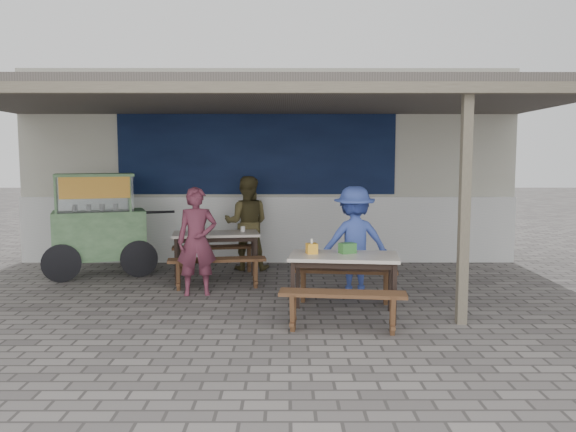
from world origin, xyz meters
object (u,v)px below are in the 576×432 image
Objects in this scene: bench_left_street at (217,266)px; vendor_cart at (98,220)px; table_left at (216,238)px; patron_street_side at (197,241)px; tissue_box at (312,249)px; donation_box at (347,248)px; patron_wall_side at (247,223)px; bench_right_street at (342,302)px; condiment_jar at (243,229)px; bench_right_wall at (344,278)px; patron_right_table at (354,242)px; table_right at (344,261)px; condiment_bowl at (205,232)px; bench_left_wall at (215,253)px.

bench_left_street is 0.74× the size of vendor_cart.
patron_street_side reaches higher than table_left.
patron_street_side reaches higher than tissue_box.
donation_box reaches higher than bench_left_street.
patron_wall_side reaches higher than donation_box.
bench_right_street is 3.13m from condiment_jar.
donation_box is at bearing 119.02° from patron_wall_side.
vendor_cart is 1.29× the size of patron_street_side.
bench_right_wall is at bearing 87.82° from donation_box.
patron_wall_side is 1.05× the size of patron_right_table.
table_right is at bearing 68.23° from patron_right_table.
tissue_box is at bearing -122.29° from bench_right_wall.
bench_left_street is 0.72m from condiment_bowl.
condiment_jar is (0.41, 0.16, 0.12)m from table_left.
donation_box is at bearing -85.46° from bench_right_wall.
bench_left_wall is at bearing -45.80° from patron_right_table.
patron_wall_side is (0.50, 0.29, 0.46)m from bench_left_wall.
table_right is at bearing -11.04° from tissue_box.
bench_left_street and bench_right_street have the same top height.
bench_right_wall is at bearing 50.99° from tissue_box.
bench_right_street is at bearing -99.94° from donation_box.
tissue_box is 0.43m from donation_box.
bench_left_street is 2.62m from bench_right_street.
bench_right_street is 1.28m from bench_right_wall.
tissue_box reaches higher than table_right.
condiment_jar is at bearing 124.51° from donation_box.
condiment_jar is at bearing 91.30° from patron_wall_side.
tissue_box is (-0.38, 0.07, 0.14)m from table_right.
patron_wall_side is 12.77× the size of tissue_box.
table_right is 2.75m from condiment_bowl.
condiment_jar is at bearing 13.16° from table_left.
tissue_box is (1.40, -1.94, 0.14)m from table_left.
vendor_cart reaches higher than condiment_bowl.
patron_right_table is 2.02m from condiment_jar.
patron_right_table is at bearing -39.67° from vendor_cart.
patron_street_side is (1.81, -1.34, -0.15)m from vendor_cart.
bench_left_wall is 18.10× the size of condiment_jar.
donation_box is (0.05, 0.10, 0.14)m from table_right.
bench_left_street is 0.96× the size of patron_street_side.
bench_right_wall is 2.72m from patron_wall_side.
tissue_box is at bearing -64.72° from condiment_jar.
donation_box reaches higher than bench_right_street.
table_right is 4.46m from vendor_cart.
vendor_cart is at bearing 153.68° from table_right.
patron_wall_side is 2.99m from tissue_box.
bench_right_street is at bearing -90.00° from bench_right_wall.
bench_left_street is at bearing 46.86° from patron_street_side.
bench_left_street and bench_right_wall have the same top height.
condiment_jar is at bearing 22.03° from condiment_bowl.
vendor_cart reaches higher than patron_right_table.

